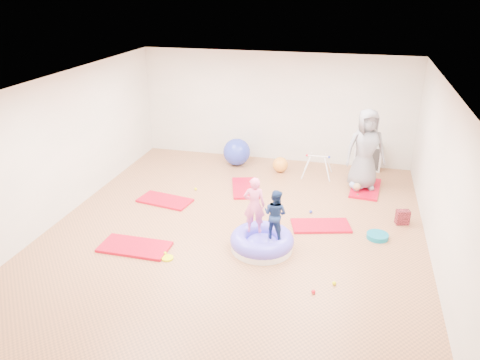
# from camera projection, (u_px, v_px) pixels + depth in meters

# --- Properties ---
(room) EXTENTS (7.01, 8.01, 2.81)m
(room) POSITION_uv_depth(u_px,v_px,m) (236.00, 161.00, 8.43)
(room) COLOR #B57546
(room) RESTS_ON ground
(gym_mat_front_left) EXTENTS (1.24, 0.62, 0.05)m
(gym_mat_front_left) POSITION_uv_depth(u_px,v_px,m) (135.00, 247.00, 8.33)
(gym_mat_front_left) COLOR red
(gym_mat_front_left) RESTS_ON ground
(gym_mat_mid_left) EXTENTS (1.22, 0.75, 0.05)m
(gym_mat_mid_left) POSITION_uv_depth(u_px,v_px,m) (165.00, 201.00, 10.09)
(gym_mat_mid_left) COLOR red
(gym_mat_mid_left) RESTS_ON ground
(gym_mat_center_back) EXTENTS (0.88, 1.26, 0.05)m
(gym_mat_center_back) POSITION_uv_depth(u_px,v_px,m) (245.00, 188.00, 10.70)
(gym_mat_center_back) COLOR red
(gym_mat_center_back) RESTS_ON ground
(gym_mat_right) EXTENTS (1.22, 0.83, 0.05)m
(gym_mat_right) POSITION_uv_depth(u_px,v_px,m) (321.00, 226.00, 9.05)
(gym_mat_right) COLOR red
(gym_mat_right) RESTS_ON ground
(gym_mat_rear_right) EXTENTS (0.73, 1.28, 0.05)m
(gym_mat_rear_right) POSITION_uv_depth(u_px,v_px,m) (365.00, 188.00, 10.69)
(gym_mat_rear_right) COLOR red
(gym_mat_rear_right) RESTS_ON ground
(inflatable_cushion) EXTENTS (1.13, 1.13, 0.36)m
(inflatable_cushion) POSITION_uv_depth(u_px,v_px,m) (262.00, 242.00, 8.27)
(inflatable_cushion) COLOR white
(inflatable_cushion) RESTS_ON ground
(child_pink) EXTENTS (0.41, 0.30, 1.04)m
(child_pink) POSITION_uv_depth(u_px,v_px,m) (254.00, 203.00, 8.11)
(child_pink) COLOR pink
(child_pink) RESTS_ON inflatable_cushion
(child_navy) EXTENTS (0.52, 0.47, 0.89)m
(child_navy) POSITION_uv_depth(u_px,v_px,m) (275.00, 212.00, 7.95)
(child_navy) COLOR navy
(child_navy) RESTS_ON inflatable_cushion
(adult_caregiver) EXTENTS (1.02, 0.82, 1.82)m
(adult_caregiver) POSITION_uv_depth(u_px,v_px,m) (366.00, 149.00, 10.33)
(adult_caregiver) COLOR slate
(adult_caregiver) RESTS_ON gym_mat_rear_right
(infant) EXTENTS (0.35, 0.36, 0.21)m
(infant) POSITION_uv_depth(u_px,v_px,m) (357.00, 185.00, 10.52)
(infant) COLOR #96AFE6
(infant) RESTS_ON gym_mat_rear_right
(ball_pit_balls) EXTENTS (3.65, 3.81, 0.06)m
(ball_pit_balls) POSITION_uv_depth(u_px,v_px,m) (278.00, 231.00, 8.85)
(ball_pit_balls) COLOR #2939B9
(ball_pit_balls) RESTS_ON ground
(exercise_ball_blue) EXTENTS (0.70, 0.70, 0.70)m
(exercise_ball_blue) POSITION_uv_depth(u_px,v_px,m) (237.00, 152.00, 12.00)
(exercise_ball_blue) COLOR #2939B9
(exercise_ball_blue) RESTS_ON ground
(exercise_ball_orange) EXTENTS (0.38, 0.38, 0.38)m
(exercise_ball_orange) POSITION_uv_depth(u_px,v_px,m) (280.00, 165.00, 11.61)
(exercise_ball_orange) COLOR orange
(exercise_ball_orange) RESTS_ON ground
(infant_play_gym) EXTENTS (0.70, 0.67, 0.54)m
(infant_play_gym) POSITION_uv_depth(u_px,v_px,m) (318.00, 163.00, 11.26)
(infant_play_gym) COLOR white
(infant_play_gym) RESTS_ON ground
(cube_shelf) EXTENTS (0.66, 0.33, 0.66)m
(cube_shelf) POSITION_uv_depth(u_px,v_px,m) (367.00, 157.00, 11.70)
(cube_shelf) COLOR white
(cube_shelf) RESTS_ON ground
(balance_disc) EXTENTS (0.40, 0.40, 0.09)m
(balance_disc) POSITION_uv_depth(u_px,v_px,m) (377.00, 236.00, 8.64)
(balance_disc) COLOR #0B708D
(balance_disc) RESTS_ON ground
(backpack) EXTENTS (0.28, 0.22, 0.29)m
(backpack) POSITION_uv_depth(u_px,v_px,m) (403.00, 217.00, 9.12)
(backpack) COLOR #BA2A3A
(backpack) RESTS_ON ground
(yellow_toy) EXTENTS (0.21, 0.21, 0.03)m
(yellow_toy) POSITION_uv_depth(u_px,v_px,m) (167.00, 258.00, 8.01)
(yellow_toy) COLOR #F1FF00
(yellow_toy) RESTS_ON ground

